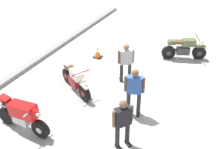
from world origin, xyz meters
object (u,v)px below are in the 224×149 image
(person_in_gray_shirt, at_px, (126,61))
(motorcycle_red_sportbike, at_px, (22,114))
(person_in_blue_shirt, at_px, (134,89))
(motorcycle_cream_vintage, at_px, (75,80))
(motorcycle_olive_vintage, at_px, (184,49))
(traffic_cone, at_px, (98,52))
(person_in_black_shirt, at_px, (123,121))

(person_in_gray_shirt, bearing_deg, motorcycle_red_sportbike, 121.39)
(person_in_blue_shirt, bearing_deg, person_in_gray_shirt, -165.80)
(motorcycle_cream_vintage, bearing_deg, person_in_gray_shirt, 74.66)
(person_in_blue_shirt, bearing_deg, motorcycle_cream_vintage, -113.07)
(person_in_blue_shirt, distance_m, person_in_gray_shirt, 1.91)
(motorcycle_olive_vintage, distance_m, person_in_blue_shirt, 4.45)
(motorcycle_olive_vintage, xyz_separation_m, traffic_cone, (-1.67, 3.44, -0.23))
(motorcycle_red_sportbike, bearing_deg, person_in_black_shirt, 15.88)
(motorcycle_red_sportbike, relative_size, traffic_cone, 3.68)
(motorcycle_cream_vintage, xyz_separation_m, person_in_blue_shirt, (-0.17, -2.40, 0.50))
(motorcycle_cream_vintage, height_order, person_in_gray_shirt, person_in_gray_shirt)
(person_in_gray_shirt, xyz_separation_m, traffic_cone, (1.13, 1.92, -0.65))
(motorcycle_olive_vintage, relative_size, person_in_gray_shirt, 1.13)
(motorcycle_red_sportbike, height_order, motorcycle_olive_vintage, motorcycle_red_sportbike)
(motorcycle_olive_vintage, height_order, person_in_gray_shirt, person_in_gray_shirt)
(person_in_black_shirt, bearing_deg, motorcycle_cream_vintage, -174.58)
(motorcycle_olive_vintage, distance_m, traffic_cone, 3.83)
(motorcycle_red_sportbike, relative_size, person_in_gray_shirt, 1.21)
(motorcycle_cream_vintage, bearing_deg, motorcycle_red_sportbike, -68.21)
(motorcycle_red_sportbike, height_order, person_in_black_shirt, person_in_black_shirt)
(motorcycle_olive_vintage, relative_size, traffic_cone, 3.43)
(person_in_black_shirt, bearing_deg, person_in_blue_shirt, 137.66)
(person_in_gray_shirt, height_order, traffic_cone, person_in_gray_shirt)
(motorcycle_red_sportbike, bearing_deg, motorcycle_olive_vintage, 65.10)
(person_in_blue_shirt, height_order, traffic_cone, person_in_blue_shirt)
(motorcycle_red_sportbike, bearing_deg, motorcycle_cream_vintage, 84.03)
(motorcycle_red_sportbike, distance_m, traffic_cone, 5.00)
(traffic_cone, bearing_deg, person_in_black_shirt, -142.05)
(motorcycle_red_sportbike, distance_m, motorcycle_olive_vintage, 7.36)
(motorcycle_red_sportbike, relative_size, person_in_blue_shirt, 1.14)
(motorcycle_red_sportbike, xyz_separation_m, motorcycle_cream_vintage, (2.42, -0.27, -0.11))
(person_in_blue_shirt, xyz_separation_m, person_in_black_shirt, (-1.43, -0.29, -0.05))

